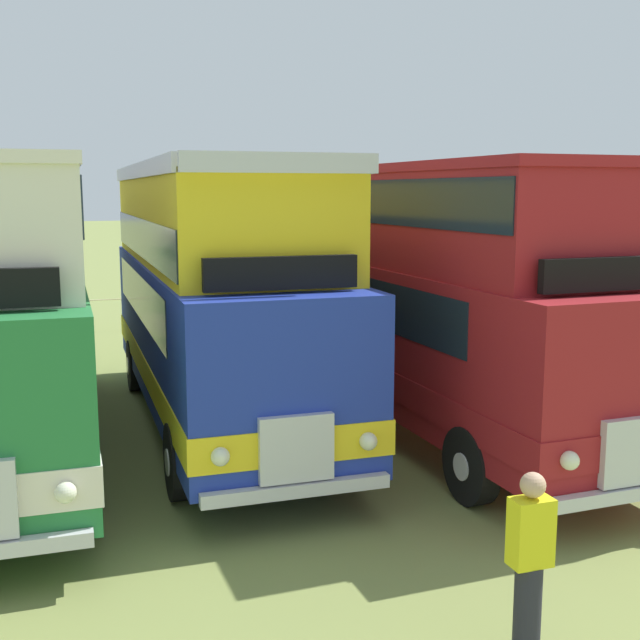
% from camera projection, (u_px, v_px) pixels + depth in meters
% --- Properties ---
extents(bus_eighth_in_row, '(2.67, 9.80, 4.52)m').
position_uv_depth(bus_eighth_in_row, '(215.00, 291.00, 13.75)').
color(bus_eighth_in_row, '#1E339E').
rests_on(bus_eighth_in_row, ground).
extents(bus_ninth_in_row, '(2.88, 11.14, 4.49)m').
position_uv_depth(bus_ninth_in_row, '(414.00, 282.00, 14.18)').
color(bus_ninth_in_row, maroon).
rests_on(bus_ninth_in_row, ground).
extents(marshal_person, '(0.36, 0.24, 1.73)m').
position_uv_depth(marshal_person, '(529.00, 566.00, 6.84)').
color(marshal_person, '#23232D').
rests_on(marshal_person, ground).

